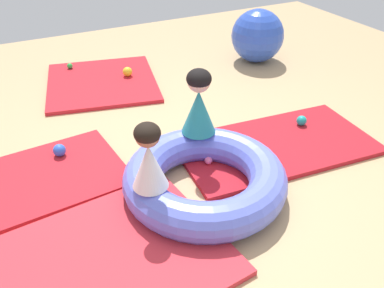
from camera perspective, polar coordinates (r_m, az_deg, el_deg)
The scene contains 15 objects.
ground_plane at distance 3.13m, azimuth 3.18°, elevation -5.68°, with size 8.00×8.00×0.00m, color tan.
gym_mat_near_right at distance 2.60m, azimuth -14.15°, elevation -16.44°, with size 1.64×1.10×0.04m, color red.
gym_mat_far_right at distance 3.60m, azimuth 11.43°, elevation -0.21°, with size 1.65×0.87×0.04m, color #B21923.
gym_mat_far_left at distance 3.34m, azimuth -21.97°, elevation -5.14°, with size 1.46×0.87×0.04m, color red.
gym_mat_center_rear at distance 4.76m, azimuth -12.22°, elevation 8.26°, with size 1.16×1.24×0.04m, color red.
inflatable_cushion at distance 2.97m, azimuth 1.75°, elevation -4.74°, with size 1.17×1.17×0.27m, color #6070E5.
child_in_teal at distance 3.13m, azimuth 0.93°, elevation 5.72°, with size 0.27×0.27×0.51m.
child_in_white at distance 2.58m, azimuth -5.93°, elevation -1.74°, with size 0.29×0.29×0.46m.
play_ball_yellow at distance 4.79m, azimuth -8.82°, elevation 9.75°, with size 0.11×0.11×0.11m, color yellow.
play_ball_pink at distance 3.26m, azimuth 2.28°, elevation -2.26°, with size 0.06×0.06×0.06m, color pink.
play_ball_red at distance 2.82m, azimuth -2.95°, elevation -8.32°, with size 0.11×0.11×0.11m, color red.
play_ball_teal at distance 3.89m, azimuth 14.76°, elevation 3.13°, with size 0.09×0.09×0.09m, color teal.
play_ball_blue at distance 3.51m, azimuth -17.69°, elevation -0.81°, with size 0.10×0.10×0.10m, color blue.
play_ball_green at distance 5.15m, azimuth -16.38°, elevation 10.22°, with size 0.06×0.06×0.06m, color green.
exercise_ball_large at distance 5.25m, azimuth 8.96°, elevation 14.41°, with size 0.63×0.63×0.63m, color blue.
Camera 1 is at (-1.26, -2.10, 1.95)m, focal length 38.98 mm.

